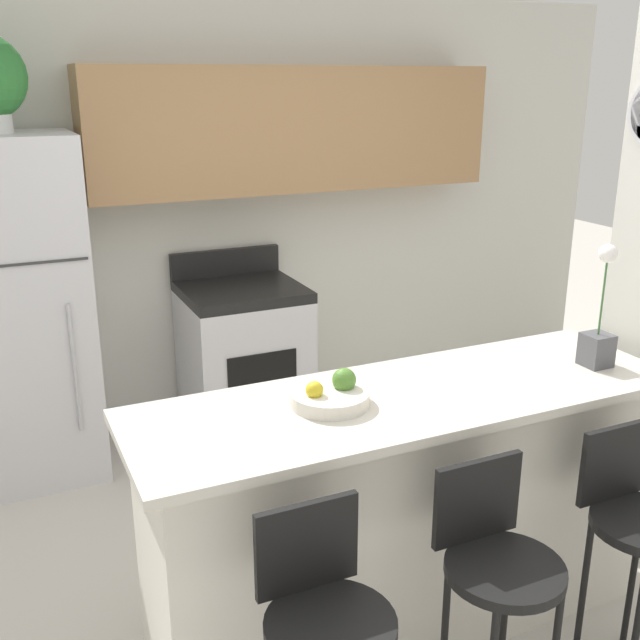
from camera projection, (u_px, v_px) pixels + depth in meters
The scene contains 10 objects.
ground_plane at pixel (401, 620), 2.98m from camera, with size 14.00×14.00×0.00m, color beige.
wall_back at pixel (248, 181), 4.47m from camera, with size 5.60×0.38×2.55m.
counter_bar at pixel (406, 512), 2.83m from camera, with size 2.05×0.64×0.98m.
refrigerator at pixel (14, 314), 3.84m from camera, with size 0.75×0.63×1.81m.
stove_range at pixel (244, 359), 4.47m from camera, with size 0.68×0.64×1.07m.
bar_stool_left at pixel (324, 621), 2.09m from camera, with size 0.37×0.37×0.92m.
bar_stool_mid at pixel (496, 566), 2.33m from camera, with size 0.37×0.37×0.92m.
bar_stool_right at pixel (637, 522), 2.56m from camera, with size 0.37×0.37×0.92m.
orchid_vase at pixel (599, 331), 2.90m from camera, with size 0.10×0.10×0.49m.
fruit_bowl at pixel (331, 395), 2.58m from camera, with size 0.28×0.28×0.12m.
Camera 1 is at (-1.33, -2.11, 2.06)m, focal length 42.00 mm.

